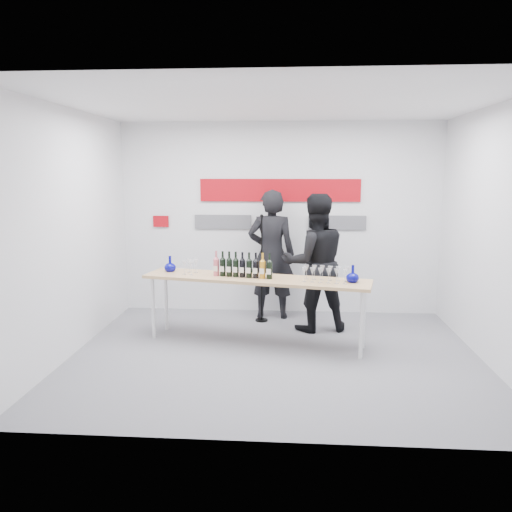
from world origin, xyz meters
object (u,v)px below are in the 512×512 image
at_px(presenter_right, 315,263).
at_px(mic_stand, 262,289).
at_px(presenter_left, 271,255).
at_px(tasting_table, 255,282).

distance_m(presenter_right, mic_stand, 0.97).
bearing_deg(presenter_left, mic_stand, 59.98).
bearing_deg(presenter_left, tasting_table, 84.34).
distance_m(presenter_left, mic_stand, 0.55).
bearing_deg(tasting_table, mic_stand, 100.53).
bearing_deg(mic_stand, presenter_left, 52.86).
relative_size(presenter_left, mic_stand, 1.21).
bearing_deg(presenter_right, mic_stand, -37.28).
relative_size(presenter_left, presenter_right, 1.02).
distance_m(tasting_table, mic_stand, 1.04).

